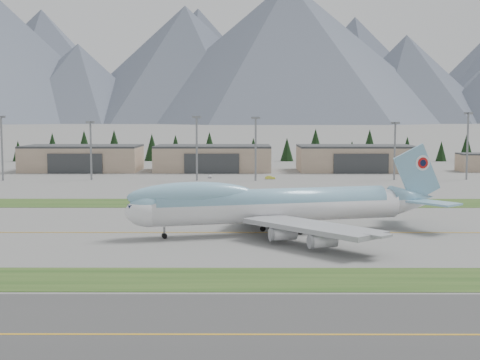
{
  "coord_description": "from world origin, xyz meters",
  "views": [
    {
      "loc": [
        -2.72,
        -130.59,
        23.01
      ],
      "look_at": [
        -3.24,
        26.06,
        8.0
      ],
      "focal_mm": 50.0,
      "sensor_mm": 36.0,
      "label": 1
    }
  ],
  "objects_px": {
    "boeing_747_freighter": "(274,204)",
    "service_vehicle_b": "(270,179)",
    "service_vehicle_a": "(210,178)",
    "service_vehicle_c": "(413,177)",
    "hangar_left": "(83,158)",
    "hangar_right": "(356,158)",
    "hangar_center": "(213,158)"
  },
  "relations": [
    {
      "from": "hangar_right",
      "to": "service_vehicle_c",
      "type": "distance_m",
      "value": 33.29
    },
    {
      "from": "hangar_center",
      "to": "service_vehicle_b",
      "type": "bearing_deg",
      "value": -58.79
    },
    {
      "from": "hangar_right",
      "to": "service_vehicle_c",
      "type": "xyz_separation_m",
      "value": [
        17.08,
        -28.07,
        -5.39
      ]
    },
    {
      "from": "boeing_747_freighter",
      "to": "hangar_center",
      "type": "bearing_deg",
      "value": 82.45
    },
    {
      "from": "hangar_left",
      "to": "service_vehicle_b",
      "type": "relative_size",
      "value": 12.67
    },
    {
      "from": "boeing_747_freighter",
      "to": "service_vehicle_a",
      "type": "bearing_deg",
      "value": 84.24
    },
    {
      "from": "service_vehicle_b",
      "to": "service_vehicle_c",
      "type": "bearing_deg",
      "value": -87.43
    },
    {
      "from": "hangar_right",
      "to": "service_vehicle_a",
      "type": "bearing_deg",
      "value": -151.72
    },
    {
      "from": "service_vehicle_b",
      "to": "hangar_center",
      "type": "bearing_deg",
      "value": 24.33
    },
    {
      "from": "hangar_right",
      "to": "service_vehicle_b",
      "type": "relative_size",
      "value": 12.67
    },
    {
      "from": "boeing_747_freighter",
      "to": "service_vehicle_a",
      "type": "relative_size",
      "value": 20.77
    },
    {
      "from": "hangar_left",
      "to": "hangar_center",
      "type": "xyz_separation_m",
      "value": [
        55.0,
        0.0,
        0.0
      ]
    },
    {
      "from": "hangar_left",
      "to": "hangar_right",
      "type": "xyz_separation_m",
      "value": [
        115.0,
        0.0,
        0.0
      ]
    },
    {
      "from": "hangar_left",
      "to": "hangar_right",
      "type": "height_order",
      "value": "same"
    },
    {
      "from": "boeing_747_freighter",
      "to": "hangar_center",
      "type": "relative_size",
      "value": 1.38
    },
    {
      "from": "boeing_747_freighter",
      "to": "service_vehicle_a",
      "type": "height_order",
      "value": "boeing_747_freighter"
    },
    {
      "from": "hangar_left",
      "to": "service_vehicle_a",
      "type": "bearing_deg",
      "value": -30.25
    },
    {
      "from": "boeing_747_freighter",
      "to": "hangar_left",
      "type": "distance_m",
      "value": 167.56
    },
    {
      "from": "boeing_747_freighter",
      "to": "service_vehicle_b",
      "type": "bearing_deg",
      "value": 73.41
    },
    {
      "from": "boeing_747_freighter",
      "to": "service_vehicle_b",
      "type": "xyz_separation_m",
      "value": [
        4.02,
        113.42,
        -5.73
      ]
    },
    {
      "from": "boeing_747_freighter",
      "to": "hangar_right",
      "type": "xyz_separation_m",
      "value": [
        41.5,
        150.58,
        -0.34
      ]
    },
    {
      "from": "boeing_747_freighter",
      "to": "service_vehicle_a",
      "type": "distance_m",
      "value": 119.95
    },
    {
      "from": "boeing_747_freighter",
      "to": "service_vehicle_b",
      "type": "relative_size",
      "value": 17.46
    },
    {
      "from": "service_vehicle_a",
      "to": "service_vehicle_c",
      "type": "distance_m",
      "value": 77.01
    },
    {
      "from": "service_vehicle_a",
      "to": "service_vehicle_b",
      "type": "distance_m",
      "value": 22.89
    },
    {
      "from": "service_vehicle_c",
      "to": "hangar_right",
      "type": "bearing_deg",
      "value": 116.36
    },
    {
      "from": "hangar_right",
      "to": "service_vehicle_b",
      "type": "height_order",
      "value": "hangar_right"
    },
    {
      "from": "hangar_left",
      "to": "service_vehicle_a",
      "type": "height_order",
      "value": "hangar_left"
    },
    {
      "from": "service_vehicle_a",
      "to": "service_vehicle_b",
      "type": "relative_size",
      "value": 0.84
    },
    {
      "from": "hangar_left",
      "to": "hangar_right",
      "type": "distance_m",
      "value": 115.0
    },
    {
      "from": "hangar_center",
      "to": "service_vehicle_c",
      "type": "height_order",
      "value": "hangar_center"
    },
    {
      "from": "hangar_center",
      "to": "hangar_right",
      "type": "bearing_deg",
      "value": 0.0
    }
  ]
}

